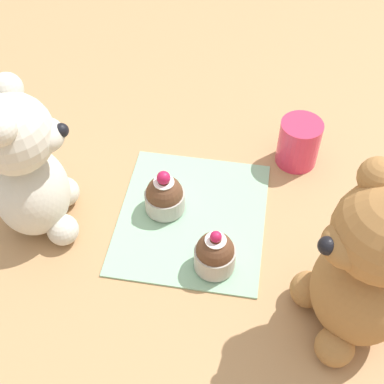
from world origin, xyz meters
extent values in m
plane|color=tan|center=(0.00, 0.00, 0.00)|extent=(4.00, 4.00, 0.00)
cube|color=#8EBC99|center=(0.00, 0.00, 0.00)|extent=(0.23, 0.21, 0.01)
ellipsoid|color=beige|center=(-0.04, 0.21, 0.06)|extent=(0.13, 0.13, 0.13)
sphere|color=beige|center=(-0.04, 0.21, 0.17)|extent=(0.10, 0.10, 0.10)
ellipsoid|color=beige|center=(-0.03, 0.17, 0.16)|extent=(0.06, 0.05, 0.04)
sphere|color=black|center=(-0.02, 0.15, 0.17)|extent=(0.02, 0.02, 0.02)
sphere|color=beige|center=(-0.01, 0.22, 0.21)|extent=(0.04, 0.04, 0.04)
sphere|color=beige|center=(-0.07, 0.17, 0.02)|extent=(0.04, 0.04, 0.04)
sphere|color=beige|center=(0.00, 0.19, 0.02)|extent=(0.04, 0.04, 0.04)
ellipsoid|color=#A3703D|center=(-0.13, -0.21, 0.07)|extent=(0.15, 0.14, 0.14)
ellipsoid|color=#A3703D|center=(-0.14, -0.17, 0.17)|extent=(0.07, 0.06, 0.04)
sphere|color=black|center=(-0.15, -0.16, 0.18)|extent=(0.02, 0.02, 0.02)
sphere|color=#A3703D|center=(-0.09, -0.20, 0.22)|extent=(0.04, 0.04, 0.04)
sphere|color=#A3703D|center=(-0.11, -0.16, 0.02)|extent=(0.05, 0.05, 0.05)
sphere|color=#A3703D|center=(-0.18, -0.19, 0.02)|extent=(0.05, 0.05, 0.05)
cylinder|color=#B2ADA3|center=(0.01, 0.04, 0.02)|extent=(0.06, 0.06, 0.03)
sphere|color=brown|center=(0.01, 0.04, 0.04)|extent=(0.05, 0.05, 0.05)
cylinder|color=white|center=(0.01, 0.04, 0.06)|extent=(0.03, 0.03, 0.00)
sphere|color=#B71947|center=(0.01, 0.04, 0.07)|extent=(0.02, 0.02, 0.02)
cylinder|color=#B2ADA3|center=(-0.08, -0.04, 0.02)|extent=(0.05, 0.05, 0.03)
sphere|color=brown|center=(-0.08, -0.04, 0.04)|extent=(0.05, 0.05, 0.05)
cylinder|color=white|center=(-0.08, -0.04, 0.06)|extent=(0.03, 0.03, 0.00)
sphere|color=#B71947|center=(-0.08, -0.04, 0.07)|extent=(0.01, 0.01, 0.01)
cylinder|color=#DB3356|center=(0.14, -0.14, 0.04)|extent=(0.06, 0.06, 0.07)
camera|label=1|loc=(-0.47, -0.08, 0.60)|focal=50.00mm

